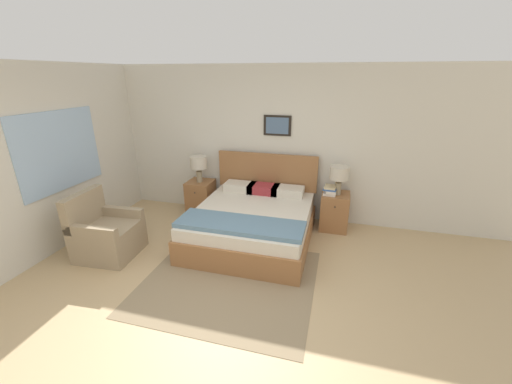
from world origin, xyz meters
TOP-DOWN VIEW (x-y plane):
  - ground_plane at (0.00, 0.00)m, footprint 16.00×16.00m
  - wall_back at (0.00, 2.80)m, footprint 7.80×0.09m
  - wall_left at (-2.73, 1.37)m, footprint 0.08×5.17m
  - area_rug_main at (-0.02, 0.66)m, footprint 2.09×1.91m
  - bed at (-0.02, 1.77)m, footprint 1.75×1.95m
  - armchair at (-1.92, 0.82)m, footprint 0.80×0.79m
  - nightstand_near_window at (-1.22, 2.50)m, footprint 0.45×0.47m
  - nightstand_by_door at (1.18, 2.50)m, footprint 0.45×0.47m
  - table_lamp_near_window at (-1.21, 2.47)m, footprint 0.30×0.30m
  - table_lamp_by_door at (1.20, 2.47)m, footprint 0.30×0.30m
  - book_thick_bottom at (1.08, 2.45)m, footprint 0.21×0.24m
  - book_hardcover_middle at (1.08, 2.45)m, footprint 0.19×0.28m
  - book_novel_upper at (1.08, 2.45)m, footprint 0.22×0.24m
  - book_slim_near_top at (1.08, 2.45)m, footprint 0.19×0.23m

SIDE VIEW (x-z plane):
  - ground_plane at x=0.00m, z-range 0.00..0.00m
  - area_rug_main at x=-0.02m, z-range 0.00..0.01m
  - bed at x=-0.02m, z-range -0.28..0.89m
  - armchair at x=-1.92m, z-range -0.15..0.77m
  - nightstand_near_window at x=-1.22m, z-range 0.00..0.62m
  - nightstand_by_door at x=1.18m, z-range 0.00..0.62m
  - book_thick_bottom at x=1.08m, z-range 0.62..0.66m
  - book_hardcover_middle at x=1.08m, z-range 0.66..0.70m
  - book_novel_upper at x=1.08m, z-range 0.70..0.73m
  - book_slim_near_top at x=1.08m, z-range 0.73..0.76m
  - table_lamp_near_window at x=-1.21m, z-range 0.72..1.19m
  - table_lamp_by_door at x=1.20m, z-range 0.72..1.19m
  - wall_back at x=0.00m, z-range 0.00..2.60m
  - wall_left at x=-2.73m, z-range 0.00..2.60m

